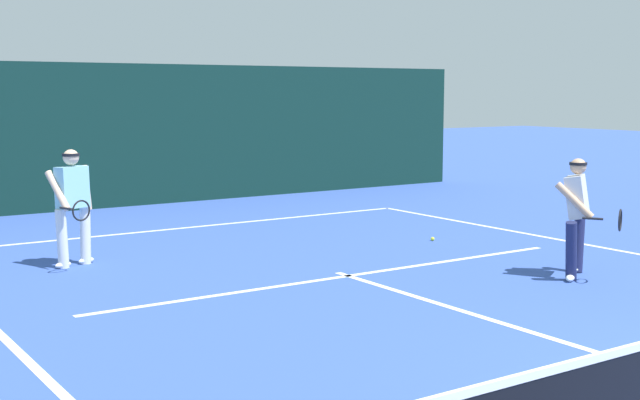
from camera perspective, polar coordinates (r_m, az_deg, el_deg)
court_line_baseline_far at (r=15.90m, az=-8.70°, el=-1.82°), size 9.28×0.10×0.01m
court_line_service at (r=11.64m, az=1.90°, el=-5.11°), size 7.56×0.10×0.01m
court_line_centre at (r=9.47m, az=12.49°, el=-8.18°), size 0.10×6.40×0.01m
player_near at (r=11.96m, az=16.87°, el=-0.78°), size 0.88×1.04×1.62m
player_far at (r=12.65m, az=-16.26°, el=-0.13°), size 0.69×0.90×1.69m
tennis_ball at (r=14.44m, az=7.56°, el=-2.60°), size 0.07×0.07×0.07m
back_fence_windscreen at (r=18.92m, az=-13.26°, el=4.23°), size 18.56×0.12×3.10m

